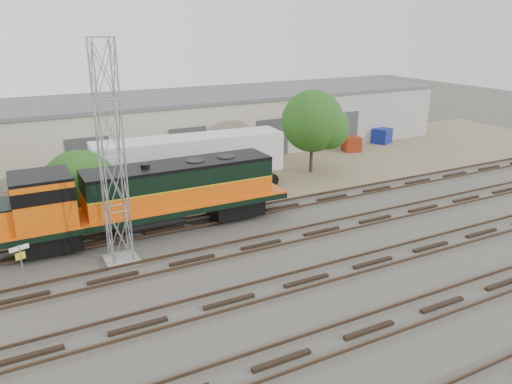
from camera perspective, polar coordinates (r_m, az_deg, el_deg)
name	(u,v)px	position (r m, az deg, el deg)	size (l,w,h in m)	color
ground	(275,257)	(26.21, 2.16, -7.40)	(140.00, 140.00, 0.00)	#47423A
dirt_strip	(179,180)	(39.01, -8.85, 1.36)	(80.00, 16.00, 0.02)	#726047
tracks	(306,280)	(23.91, 5.79, -10.02)	(80.00, 20.40, 0.28)	black
warehouse	(148,128)	(45.78, -12.29, 7.18)	(58.40, 10.40, 5.30)	beige
locomotive	(142,196)	(28.69, -12.90, -0.48)	(16.80, 2.95, 4.04)	black
signal_tower	(112,161)	(24.74, -16.12, 3.45)	(1.62, 1.62, 10.97)	gray
sign_post	(21,258)	(25.09, -25.30, -6.84)	(0.84, 0.29, 2.12)	gray
semi_trailer	(195,157)	(35.35, -7.04, 3.94)	(13.42, 3.49, 4.09)	silver
dumpster_blue	(382,136)	(51.97, 14.22, 6.25)	(1.60, 1.50, 1.50)	navy
dumpster_red	(352,144)	(47.98, 10.87, 5.41)	(1.50, 1.40, 1.40)	maroon
tree_mid	(85,190)	(32.03, -18.96, 0.23)	(4.85, 4.62, 4.62)	#382619
tree_east	(316,123)	(40.00, 6.92, 7.85)	(5.15, 4.91, 6.62)	#382619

